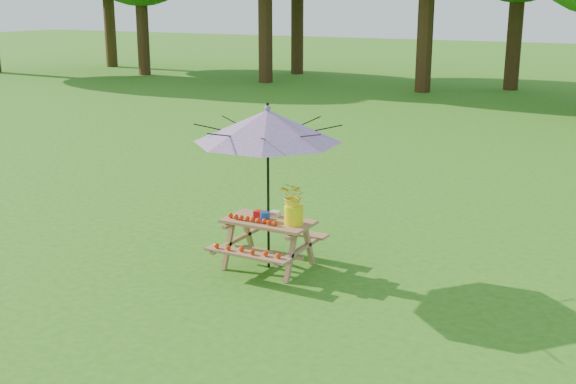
% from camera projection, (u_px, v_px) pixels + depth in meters
% --- Properties ---
extents(picnic_table, '(1.20, 1.32, 0.67)m').
position_uv_depth(picnic_table, '(268.00, 244.00, 9.76)').
color(picnic_table, '#916241').
rests_on(picnic_table, ground).
extents(patio_umbrella, '(2.49, 2.49, 2.25)m').
position_uv_depth(patio_umbrella, '(268.00, 126.00, 9.34)').
color(patio_umbrella, black).
rests_on(patio_umbrella, ground).
extents(produce_bins, '(0.27, 0.40, 0.13)m').
position_uv_depth(produce_bins, '(266.00, 215.00, 9.71)').
color(produce_bins, red).
rests_on(produce_bins, picnic_table).
extents(tomatoes_row, '(0.77, 0.13, 0.07)m').
position_uv_depth(tomatoes_row, '(252.00, 220.00, 9.58)').
color(tomatoes_row, red).
rests_on(tomatoes_row, picnic_table).
extents(flower_bucket, '(0.42, 0.39, 0.57)m').
position_uv_depth(flower_bucket, '(294.00, 202.00, 9.43)').
color(flower_bucket, '#FFEC0D').
rests_on(flower_bucket, picnic_table).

